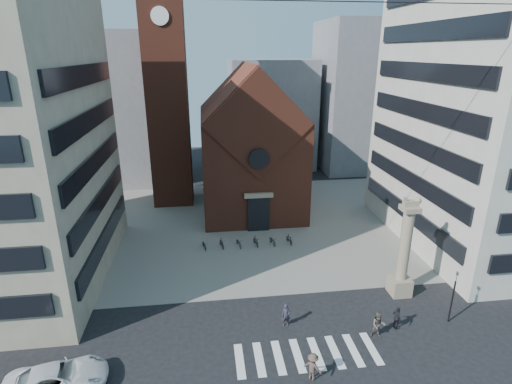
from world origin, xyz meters
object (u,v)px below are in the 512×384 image
Objects in this scene: pedestrian_2 at (397,318)px; pedestrian_1 at (378,325)px; lion_column at (404,257)px; white_car at (57,379)px; pedestrian_0 at (286,315)px; scooter_0 at (204,245)px; traffic_light at (453,296)px.

pedestrian_1 is at bearing 110.82° from pedestrian_2.
lion_column is 26.14m from white_car.
pedestrian_2 is (1.75, 0.71, -0.10)m from pedestrian_1.
pedestrian_0 is 1.02× the size of pedestrian_2.
traffic_light is at bearing -49.81° from scooter_0.
white_car is at bearing -164.59° from lion_column.
lion_column is 2.02× the size of traffic_light.
pedestrian_2 is 19.99m from scooter_0.
traffic_light is at bearing 21.88° from pedestrian_1.
white_car is 2.95× the size of pedestrian_1.
pedestrian_2 reaches higher than scooter_0.
traffic_light reaches higher than white_car.
lion_column reaches higher than pedestrian_2.
lion_column reaches higher than white_car.
pedestrian_2 is (-4.28, -0.19, -1.40)m from traffic_light.
pedestrian_0 is at bearing -77.48° from scooter_0.
pedestrian_0 is 0.91× the size of pedestrian_1.
pedestrian_0 reaches higher than scooter_0.
traffic_light is 2.42× the size of pedestrian_2.
lion_column is at bearing -44.03° from scooter_0.
scooter_0 is (-13.87, 14.39, -0.41)m from pedestrian_2.
traffic_light is at bearing -7.18° from pedestrian_0.
lion_column is 5.42m from pedestrian_2.
lion_column reaches higher than pedestrian_1.
traffic_light reaches higher than pedestrian_1.
traffic_light is at bearing -63.54° from lion_column.
white_car is at bearing -166.40° from pedestrian_0.
traffic_light is 2.38× the size of pedestrian_0.
traffic_light is 12.39m from pedestrian_0.
pedestrian_2 is at bearing -118.62° from lion_column.
pedestrian_0 is at bearing 175.08° from pedestrian_1.
lion_column reaches higher than scooter_0.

